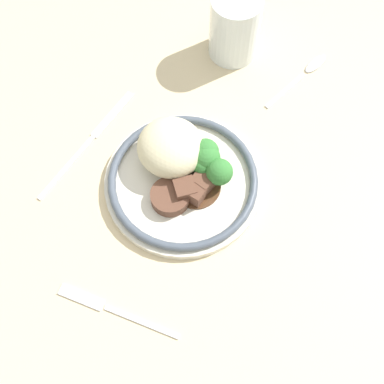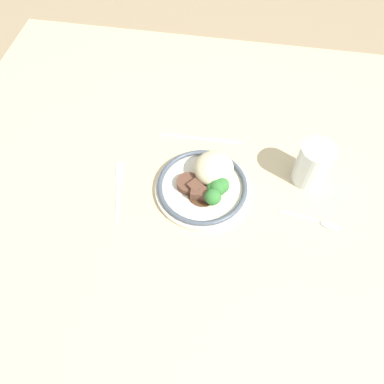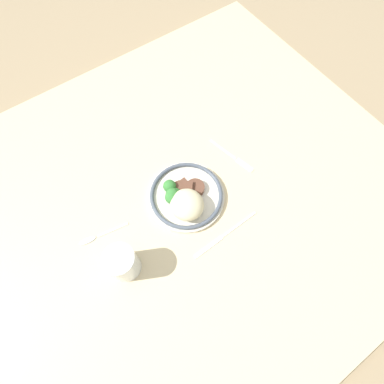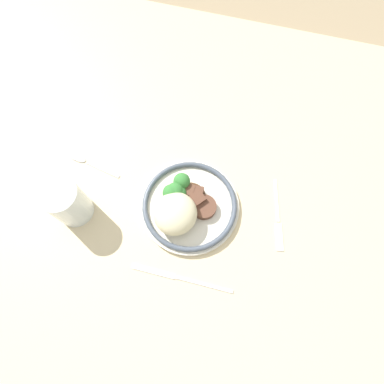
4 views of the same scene
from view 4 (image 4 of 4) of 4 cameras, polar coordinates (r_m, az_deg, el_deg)
name	(u,v)px [view 4 (image 4 of 4)]	position (r m, az deg, el deg)	size (l,w,h in m)	color
ground_plane	(174,203)	(0.77, -3.40, -2.17)	(8.00, 8.00, 0.00)	#998466
dining_table	(174,200)	(0.74, -3.50, -1.58)	(1.51, 1.25, 0.05)	beige
plate	(185,205)	(0.69, -1.33, -2.56)	(0.23, 0.23, 0.08)	silver
juice_glass	(69,204)	(0.71, -22.46, -2.05)	(0.08, 0.08, 0.11)	orange
fork	(278,221)	(0.73, 16.08, -5.32)	(0.05, 0.17, 0.00)	silver
knife	(178,277)	(0.68, -2.73, -15.96)	(0.23, 0.01, 0.00)	silver
spoon	(83,161)	(0.81, -19.97, 5.63)	(0.15, 0.04, 0.01)	silver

